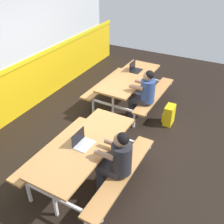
% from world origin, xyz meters
% --- Properties ---
extents(ground_plane, '(10.00, 10.00, 0.02)m').
position_xyz_m(ground_plane, '(0.00, 0.00, -0.01)').
color(ground_plane, black).
extents(accent_backdrop, '(8.00, 0.14, 2.60)m').
position_xyz_m(accent_backdrop, '(0.00, 2.27, 1.25)').
color(accent_backdrop, yellow).
rests_on(accent_backdrop, ground).
extents(picnic_table_left, '(1.99, 1.59, 0.74)m').
position_xyz_m(picnic_table_left, '(-1.26, -0.17, 0.58)').
color(picnic_table_left, tan).
rests_on(picnic_table_left, ground).
extents(picnic_table_right, '(1.99, 1.59, 0.74)m').
position_xyz_m(picnic_table_right, '(1.26, 0.22, 0.58)').
color(picnic_table_right, tan).
rests_on(picnic_table_right, ground).
extents(student_nearer, '(0.37, 0.53, 1.21)m').
position_xyz_m(student_nearer, '(-1.30, -0.73, 0.71)').
color(student_nearer, '#2D2D38').
rests_on(student_nearer, ground).
extents(student_further, '(0.37, 0.53, 1.21)m').
position_xyz_m(student_further, '(0.78, -0.32, 0.71)').
color(student_further, '#2D2D38').
rests_on(student_further, ground).
extents(laptop_silver, '(0.32, 0.23, 0.22)m').
position_xyz_m(laptop_silver, '(-1.28, -0.13, 0.79)').
color(laptop_silver, silver).
rests_on(laptop_silver, picnic_table_left).
extents(laptop_dark, '(0.32, 0.23, 0.22)m').
position_xyz_m(laptop_dark, '(1.62, 0.25, 0.79)').
color(laptop_dark, black).
rests_on(laptop_dark, picnic_table_right).
extents(backpack_dark, '(0.30, 0.22, 0.44)m').
position_xyz_m(backpack_dark, '(0.92, -0.87, 0.22)').
color(backpack_dark, yellow).
rests_on(backpack_dark, ground).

